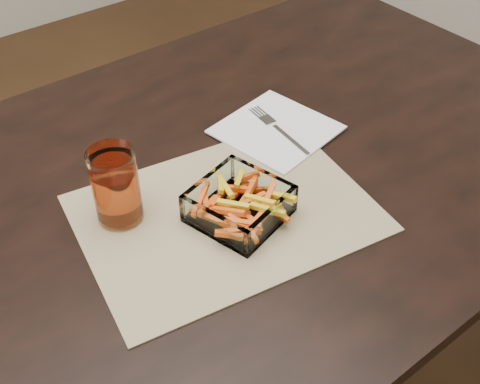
% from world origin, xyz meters
% --- Properties ---
extents(dining_table, '(1.60, 0.90, 0.75)m').
position_xyz_m(dining_table, '(0.00, 0.00, 0.66)').
color(dining_table, black).
rests_on(dining_table, ground).
extents(placemat, '(0.50, 0.40, 0.00)m').
position_xyz_m(placemat, '(0.01, -0.09, 0.75)').
color(placemat, tan).
rests_on(placemat, dining_table).
extents(glass_bowl, '(0.16, 0.16, 0.05)m').
position_xyz_m(glass_bowl, '(0.02, -0.11, 0.77)').
color(glass_bowl, white).
rests_on(glass_bowl, placemat).
extents(tumbler, '(0.07, 0.07, 0.13)m').
position_xyz_m(tumbler, '(-0.13, 0.01, 0.81)').
color(tumbler, white).
rests_on(tumbler, placemat).
extents(napkin, '(0.22, 0.22, 0.00)m').
position_xyz_m(napkin, '(0.21, 0.03, 0.76)').
color(napkin, white).
rests_on(napkin, placemat).
extents(fork, '(0.03, 0.18, 0.00)m').
position_xyz_m(fork, '(0.21, 0.03, 0.76)').
color(fork, silver).
rests_on(fork, napkin).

